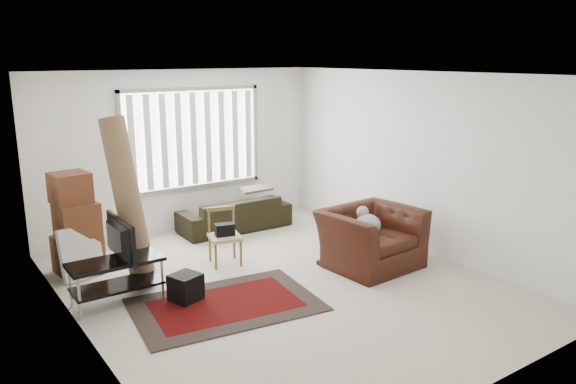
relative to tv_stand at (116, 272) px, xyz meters
name	(u,v)px	position (x,y,z in m)	size (l,w,h in m)	color
room	(262,146)	(1.98, -0.15, 1.36)	(6.00, 6.02, 2.71)	beige
persian_rug	(226,304)	(1.03, -0.81, -0.39)	(2.33, 1.71, 0.02)	black
tv_stand	(116,272)	(0.00, 0.00, 0.00)	(1.10, 0.49, 0.55)	black
tv	(114,240)	(0.00, 0.00, 0.41)	(0.89, 0.12, 0.51)	black
subwoofer	(186,287)	(0.70, -0.42, -0.21)	(0.33, 0.33, 0.33)	black
moving_boxes	(76,227)	(-0.11, 1.30, 0.26)	(0.63, 0.58, 1.40)	brown
white_flatpack	(81,253)	(-0.14, 1.03, -0.03)	(0.57, 0.08, 0.72)	silver
rolled_rug	(128,202)	(0.37, 0.51, 0.70)	(0.33, 0.33, 2.18)	brown
sofa	(234,209)	(2.63, 1.79, -0.03)	(1.91, 0.82, 0.73)	black
side_chair	(224,234)	(1.71, 0.44, 0.05)	(0.52, 0.52, 0.80)	#9B8A65
armchair	(371,234)	(3.35, -0.83, 0.08)	(1.34, 1.18, 0.94)	#32130A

